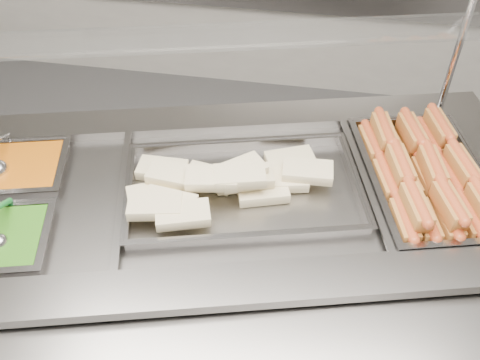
% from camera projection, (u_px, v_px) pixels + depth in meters
% --- Properties ---
extents(steam_counter, '(2.21, 1.39, 0.98)m').
position_uv_depth(steam_counter, '(226.00, 277.00, 2.07)').
color(steam_counter, slate).
rests_on(steam_counter, ground).
extents(tray_rail, '(1.96, 0.87, 0.06)m').
position_uv_depth(tray_rail, '(237.00, 352.00, 1.37)').
color(tray_rail, gray).
rests_on(tray_rail, steam_counter).
extents(sneeze_guard, '(1.82, 0.76, 0.48)m').
position_uv_depth(sneeze_guard, '(216.00, 40.00, 1.63)').
color(sneeze_guard, silver).
rests_on(sneeze_guard, steam_counter).
extents(pan_hotdogs, '(0.51, 0.67, 0.11)m').
position_uv_depth(pan_hotdogs, '(424.00, 184.00, 1.81)').
color(pan_hotdogs, gray).
rests_on(pan_hotdogs, steam_counter).
extents(pan_wraps, '(0.83, 0.61, 0.08)m').
position_uv_depth(pan_wraps, '(243.00, 192.00, 1.76)').
color(pan_wraps, gray).
rests_on(pan_wraps, steam_counter).
extents(pan_beans, '(0.38, 0.34, 0.11)m').
position_uv_depth(pan_beans, '(17.00, 176.00, 1.83)').
color(pan_beans, gray).
rests_on(pan_beans, steam_counter).
extents(hotdogs_in_buns, '(0.46, 0.61, 0.13)m').
position_uv_depth(hotdogs_in_buns, '(427.00, 174.00, 1.76)').
color(hotdogs_in_buns, '#944F1F').
rests_on(hotdogs_in_buns, pan_hotdogs).
extents(tortilla_wraps, '(0.66, 0.48, 0.10)m').
position_uv_depth(tortilla_wraps, '(223.00, 182.00, 1.72)').
color(tortilla_wraps, '#D2BC8D').
rests_on(tortilla_wraps, pan_wraps).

